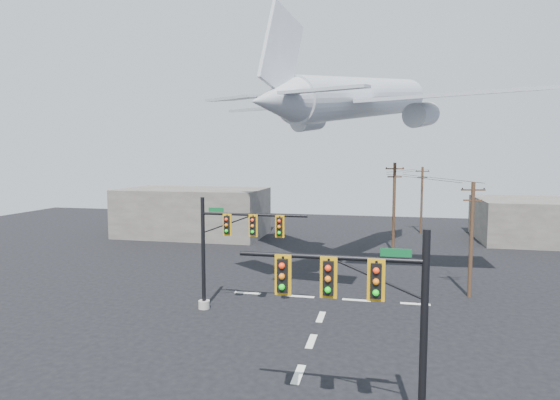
% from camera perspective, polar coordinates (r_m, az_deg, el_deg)
% --- Properties ---
extents(ground, '(120.00, 120.00, 0.00)m').
position_cam_1_polar(ground, '(23.20, 2.25, -20.49)').
color(ground, black).
rests_on(ground, ground).
extents(lane_markings, '(14.00, 21.20, 0.01)m').
position_cam_1_polar(lane_markings, '(28.04, 4.26, -15.79)').
color(lane_markings, silver).
rests_on(lane_markings, ground).
extents(signal_mast_near, '(6.89, 0.84, 7.68)m').
position_cam_1_polar(signal_mast_near, '(17.07, 11.55, -14.60)').
color(signal_mast_near, '#9B968D').
rests_on(signal_mast_near, ground).
extents(signal_mast_far, '(7.32, 0.82, 7.46)m').
position_cam_1_polar(signal_mast_far, '(30.67, -6.34, -5.76)').
color(signal_mast_far, '#9B968D').
rests_on(signal_mast_far, ground).
extents(utility_pole_a, '(1.66, 0.30, 8.30)m').
position_cam_1_polar(utility_pole_a, '(36.12, 22.30, -4.25)').
color(utility_pole_a, '#432E1C').
rests_on(utility_pole_a, ground).
extents(utility_pole_b, '(1.92, 0.32, 9.46)m').
position_cam_1_polar(utility_pole_b, '(50.74, 13.72, -0.65)').
color(utility_pole_b, '#432E1C').
rests_on(utility_pole_b, ground).
extents(utility_pole_c, '(1.77, 0.51, 8.75)m').
position_cam_1_polar(utility_pole_c, '(64.16, 16.89, 0.16)').
color(utility_pole_c, '#432E1C').
rests_on(utility_pole_c, ground).
extents(power_lines, '(6.68, 28.63, 0.23)m').
position_cam_1_polar(power_lines, '(49.52, 16.44, 3.06)').
color(power_lines, black).
extents(airliner, '(26.88, 29.36, 8.01)m').
position_cam_1_polar(airliner, '(41.22, 10.00, 12.07)').
color(airliner, '#B6BBC3').
extents(building_left, '(18.00, 10.00, 6.00)m').
position_cam_1_polar(building_left, '(60.81, -10.53, -1.46)').
color(building_left, slate).
rests_on(building_left, ground).
extents(building_right, '(14.00, 12.00, 5.00)m').
position_cam_1_polar(building_right, '(63.73, 29.10, -2.20)').
color(building_right, slate).
rests_on(building_right, ground).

